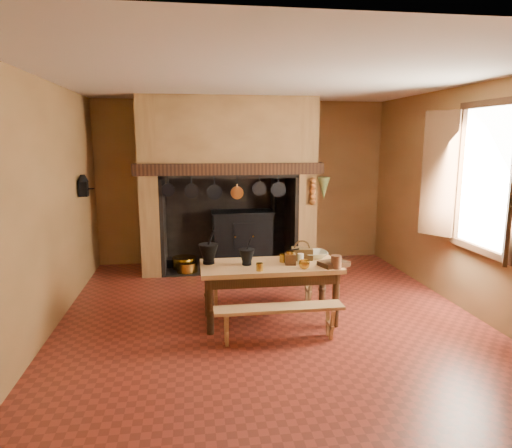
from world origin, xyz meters
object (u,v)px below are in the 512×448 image
(iron_range, at_px, (243,237))
(coffee_grinder, at_px, (290,258))
(wicker_basket, at_px, (302,253))
(work_table, at_px, (270,273))
(bench_front, at_px, (279,315))
(mixing_bowl, at_px, (314,255))

(iron_range, bearing_deg, coffee_grinder, -84.32)
(wicker_basket, bearing_deg, work_table, -150.34)
(work_table, height_order, bench_front, work_table)
(work_table, xyz_separation_m, wicker_basket, (0.42, 0.16, 0.19))
(iron_range, relative_size, mixing_bowl, 4.87)
(iron_range, bearing_deg, mixing_bowl, -75.40)
(iron_range, height_order, bench_front, iron_range)
(iron_range, distance_m, bench_front, 3.12)
(bench_front, bearing_deg, wicker_basket, 59.75)
(work_table, bearing_deg, iron_range, 90.58)
(iron_range, relative_size, bench_front, 1.15)
(mixing_bowl, bearing_deg, bench_front, -127.34)
(iron_range, height_order, wicker_basket, iron_range)
(bench_front, height_order, coffee_grinder, coffee_grinder)
(bench_front, xyz_separation_m, mixing_bowl, (0.59, 0.77, 0.45))
(iron_range, relative_size, coffee_grinder, 8.32)
(coffee_grinder, distance_m, wicker_basket, 0.28)
(coffee_grinder, bearing_deg, bench_front, -105.81)
(wicker_basket, bearing_deg, mixing_bowl, 23.51)
(work_table, height_order, wicker_basket, wicker_basket)
(iron_range, bearing_deg, work_table, -89.42)
(coffee_grinder, xyz_separation_m, wicker_basket, (0.19, 0.21, 0.00))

